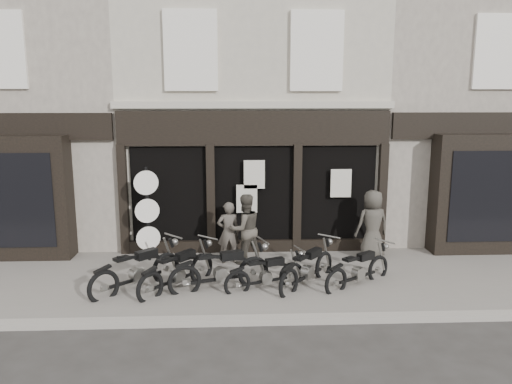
{
  "coord_description": "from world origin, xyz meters",
  "views": [
    {
      "loc": [
        -0.51,
        -10.11,
        4.25
      ],
      "look_at": [
        -0.01,
        1.6,
        2.01
      ],
      "focal_mm": 35.0,
      "sensor_mm": 36.0,
      "label": 1
    }
  ],
  "objects_px": {
    "motorcycle_0": "(137,274)",
    "motorcycle_3": "(266,277)",
    "advert_sign_post": "(148,218)",
    "motorcycle_2": "(221,273)",
    "motorcycle_4": "(308,271)",
    "motorcycle_5": "(359,272)",
    "man_centre": "(245,229)",
    "motorcycle_1": "(178,274)",
    "man_right": "(372,224)",
    "man_left": "(229,232)"
  },
  "relations": [
    {
      "from": "motorcycle_0",
      "to": "motorcycle_3",
      "type": "height_order",
      "value": "motorcycle_0"
    },
    {
      "from": "motorcycle_0",
      "to": "advert_sign_post",
      "type": "bearing_deg",
      "value": 47.39
    },
    {
      "from": "motorcycle_0",
      "to": "motorcycle_2",
      "type": "distance_m",
      "value": 1.83
    },
    {
      "from": "motorcycle_4",
      "to": "motorcycle_5",
      "type": "height_order",
      "value": "motorcycle_4"
    },
    {
      "from": "motorcycle_0",
      "to": "man_centre",
      "type": "bearing_deg",
      "value": -11.27
    },
    {
      "from": "motorcycle_0",
      "to": "man_centre",
      "type": "xyz_separation_m",
      "value": [
        2.39,
        1.56,
        0.56
      ]
    },
    {
      "from": "motorcycle_1",
      "to": "man_centre",
      "type": "distance_m",
      "value": 2.26
    },
    {
      "from": "advert_sign_post",
      "to": "motorcycle_4",
      "type": "bearing_deg",
      "value": -45.49
    },
    {
      "from": "motorcycle_3",
      "to": "man_right",
      "type": "bearing_deg",
      "value": 12.61
    },
    {
      "from": "motorcycle_5",
      "to": "motorcycle_3",
      "type": "bearing_deg",
      "value": 148.34
    },
    {
      "from": "man_centre",
      "to": "man_right",
      "type": "distance_m",
      "value": 3.31
    },
    {
      "from": "motorcycle_0",
      "to": "motorcycle_1",
      "type": "relative_size",
      "value": 1.0
    },
    {
      "from": "motorcycle_4",
      "to": "man_right",
      "type": "bearing_deg",
      "value": -7.6
    },
    {
      "from": "motorcycle_2",
      "to": "man_right",
      "type": "xyz_separation_m",
      "value": [
        3.86,
        1.91,
        0.58
      ]
    },
    {
      "from": "motorcycle_5",
      "to": "man_right",
      "type": "xyz_separation_m",
      "value": [
        0.79,
        1.83,
        0.63
      ]
    },
    {
      "from": "motorcycle_2",
      "to": "man_left",
      "type": "distance_m",
      "value": 1.75
    },
    {
      "from": "motorcycle_0",
      "to": "motorcycle_2",
      "type": "height_order",
      "value": "motorcycle_0"
    },
    {
      "from": "motorcycle_5",
      "to": "advert_sign_post",
      "type": "relative_size",
      "value": 0.7
    },
    {
      "from": "motorcycle_4",
      "to": "motorcycle_3",
      "type": "bearing_deg",
      "value": 141.31
    },
    {
      "from": "man_left",
      "to": "motorcycle_3",
      "type": "bearing_deg",
      "value": 111.66
    },
    {
      "from": "man_left",
      "to": "man_right",
      "type": "relative_size",
      "value": 0.88
    },
    {
      "from": "motorcycle_0",
      "to": "motorcycle_5",
      "type": "height_order",
      "value": "motorcycle_0"
    },
    {
      "from": "motorcycle_1",
      "to": "advert_sign_post",
      "type": "height_order",
      "value": "advert_sign_post"
    },
    {
      "from": "motorcycle_4",
      "to": "man_left",
      "type": "height_order",
      "value": "man_left"
    },
    {
      "from": "man_left",
      "to": "motorcycle_0",
      "type": "bearing_deg",
      "value": 35.16
    },
    {
      "from": "man_centre",
      "to": "man_right",
      "type": "relative_size",
      "value": 0.99
    },
    {
      "from": "motorcycle_3",
      "to": "man_right",
      "type": "height_order",
      "value": "man_right"
    },
    {
      "from": "motorcycle_5",
      "to": "motorcycle_1",
      "type": "bearing_deg",
      "value": 145.46
    },
    {
      "from": "motorcycle_0",
      "to": "motorcycle_3",
      "type": "distance_m",
      "value": 2.82
    },
    {
      "from": "motorcycle_0",
      "to": "motorcycle_2",
      "type": "bearing_deg",
      "value": -46.31
    },
    {
      "from": "man_centre",
      "to": "motorcycle_5",
      "type": "bearing_deg",
      "value": 123.76
    },
    {
      "from": "motorcycle_1",
      "to": "man_centre",
      "type": "xyz_separation_m",
      "value": [
        1.51,
        1.58,
        0.58
      ]
    },
    {
      "from": "motorcycle_2",
      "to": "motorcycle_5",
      "type": "bearing_deg",
      "value": -18.21
    },
    {
      "from": "motorcycle_0",
      "to": "motorcycle_1",
      "type": "height_order",
      "value": "motorcycle_0"
    },
    {
      "from": "man_left",
      "to": "motorcycle_5",
      "type": "bearing_deg",
      "value": 146.99
    },
    {
      "from": "motorcycle_2",
      "to": "man_centre",
      "type": "distance_m",
      "value": 1.81
    },
    {
      "from": "motorcycle_2",
      "to": "man_left",
      "type": "bearing_deg",
      "value": 65.27
    },
    {
      "from": "motorcycle_2",
      "to": "man_right",
      "type": "bearing_deg",
      "value": 6.71
    },
    {
      "from": "motorcycle_2",
      "to": "motorcycle_4",
      "type": "distance_m",
      "value": 1.94
    },
    {
      "from": "man_centre",
      "to": "advert_sign_post",
      "type": "distance_m",
      "value": 2.48
    },
    {
      "from": "motorcycle_1",
      "to": "motorcycle_3",
      "type": "bearing_deg",
      "value": -52.33
    },
    {
      "from": "motorcycle_2",
      "to": "man_centre",
      "type": "xyz_separation_m",
      "value": [
        0.56,
        1.62,
        0.56
      ]
    },
    {
      "from": "motorcycle_2",
      "to": "advert_sign_post",
      "type": "bearing_deg",
      "value": 114.81
    },
    {
      "from": "motorcycle_0",
      "to": "motorcycle_1",
      "type": "distance_m",
      "value": 0.89
    },
    {
      "from": "man_right",
      "to": "motorcycle_5",
      "type": "bearing_deg",
      "value": 54.0
    },
    {
      "from": "man_centre",
      "to": "motorcycle_2",
      "type": "bearing_deg",
      "value": 46.33
    },
    {
      "from": "man_right",
      "to": "man_left",
      "type": "bearing_deg",
      "value": -9.34
    },
    {
      "from": "motorcycle_3",
      "to": "motorcycle_5",
      "type": "relative_size",
      "value": 1.02
    },
    {
      "from": "motorcycle_1",
      "to": "motorcycle_5",
      "type": "xyz_separation_m",
      "value": [
        4.02,
        0.03,
        -0.04
      ]
    },
    {
      "from": "motorcycle_3",
      "to": "motorcycle_4",
      "type": "xyz_separation_m",
      "value": [
        0.95,
        0.19,
        0.05
      ]
    }
  ]
}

